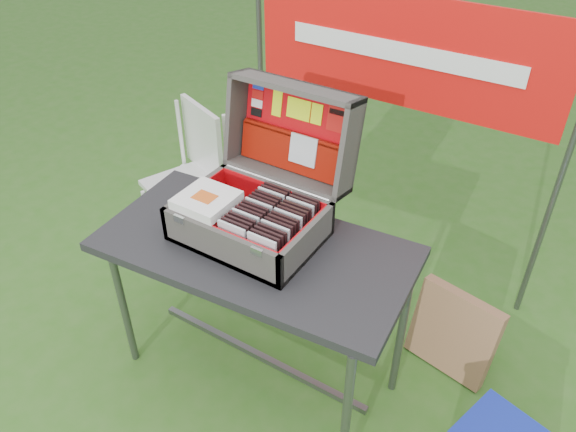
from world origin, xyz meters
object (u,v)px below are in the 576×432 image
Objects in this scene: chair at (185,188)px; cardboard_box at (453,332)px; suitcase at (256,175)px; table at (258,314)px.

chair is 2.07× the size of cardboard_box.
suitcase reaches higher than chair.
table is at bearing -10.46° from chair.
chair is at bearing 151.20° from suitcase.
cardboard_box is at bearing 20.81° from chair.
table is 1.08m from chair.
suitcase is (-0.05, 0.10, 0.68)m from table.
cardboard_box is (0.81, 0.45, -0.87)m from suitcase.
suitcase is 1.33× the size of cardboard_box.
table reaches higher than cardboard_box.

